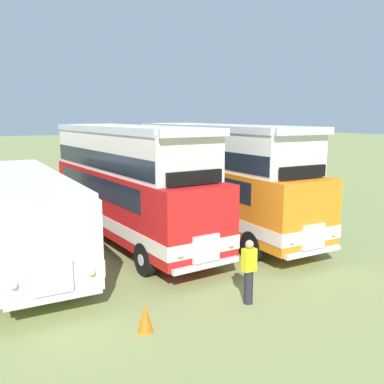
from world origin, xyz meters
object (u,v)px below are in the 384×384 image
object	(u,v)px
bus_fourth_in_row	(129,183)
bus_fifth_in_row	(218,176)
bus_third_in_row	(22,210)
cone_mid_row	(145,318)
marshal_person	(249,271)

from	to	relation	value
bus_fourth_in_row	bus_fifth_in_row	bearing A→B (deg)	-1.74
bus_third_in_row	cone_mid_row	size ratio (longest dim) A/B	15.42
bus_third_in_row	bus_fifth_in_row	size ratio (longest dim) A/B	0.92
bus_fifth_in_row	cone_mid_row	size ratio (longest dim) A/B	16.82
bus_third_in_row	marshal_person	distance (m)	8.06
bus_fourth_in_row	marshal_person	size ratio (longest dim) A/B	5.96
bus_fourth_in_row	cone_mid_row	world-z (taller)	bus_fourth_in_row
bus_fourth_in_row	bus_fifth_in_row	xyz separation A→B (m)	(3.96, -0.12, 0.01)
bus_fifth_in_row	bus_fourth_in_row	bearing A→B (deg)	178.26
bus_third_in_row	cone_mid_row	world-z (taller)	bus_third_in_row
bus_third_in_row	cone_mid_row	bearing A→B (deg)	-76.74
bus_fourth_in_row	cone_mid_row	xyz separation A→B (m)	(-2.38, -6.88, -2.02)
marshal_person	cone_mid_row	bearing A→B (deg)	-178.72
bus_fifth_in_row	marshal_person	size ratio (longest dim) A/B	6.48
bus_third_in_row	bus_fifth_in_row	bearing A→B (deg)	0.72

